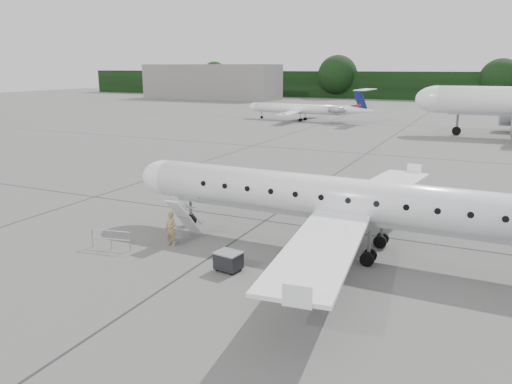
% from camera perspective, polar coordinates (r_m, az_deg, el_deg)
% --- Properties ---
extents(ground, '(320.00, 320.00, 0.00)m').
position_cam_1_polar(ground, '(24.57, 8.00, -8.18)').
color(ground, '#5F5F5D').
rests_on(ground, ground).
extents(treeline, '(260.00, 4.00, 8.00)m').
position_cam_1_polar(treeline, '(152.03, 23.16, 11.01)').
color(treeline, black).
rests_on(treeline, ground).
extents(terminal_building, '(40.00, 14.00, 10.00)m').
position_cam_1_polar(terminal_building, '(152.46, -5.08, 12.45)').
color(terminal_building, slate).
rests_on(terminal_building, ground).
extents(main_regional_jet, '(30.17, 21.99, 7.64)m').
position_cam_1_polar(main_regional_jet, '(25.35, 11.55, 1.43)').
color(main_regional_jet, white).
rests_on(main_regional_jet, ground).
extents(airstair, '(0.89, 2.15, 2.39)m').
position_cam_1_polar(airstair, '(27.76, -8.25, -2.93)').
color(airstair, white).
rests_on(airstair, ground).
extents(passenger, '(0.68, 0.45, 1.85)m').
position_cam_1_polar(passenger, '(26.90, -9.69, -4.16)').
color(passenger, '#9A7F54').
rests_on(passenger, ground).
extents(safety_railing, '(2.18, 0.47, 1.00)m').
position_cam_1_polar(safety_railing, '(27.21, -16.24, -5.26)').
color(safety_railing, '#94989C').
rests_on(safety_railing, ground).
extents(baggage_cart, '(1.25, 1.06, 0.98)m').
position_cam_1_polar(baggage_cart, '(23.47, -3.17, -7.86)').
color(baggage_cart, black).
rests_on(baggage_cart, ground).
extents(bg_regional_left, '(22.95, 17.11, 5.80)m').
position_cam_1_polar(bg_regional_left, '(89.63, 4.93, 9.98)').
color(bg_regional_left, white).
rests_on(bg_regional_left, ground).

